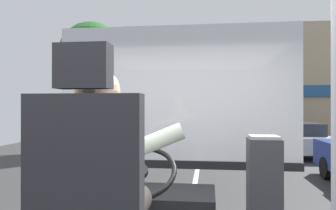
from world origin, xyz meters
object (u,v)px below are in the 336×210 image
parked_car_silver (296,138)px  handrail_pole (336,118)px  bus_driver (102,176)px  fare_box (264,202)px  parked_car_charcoal (271,128)px

parked_car_silver → handrail_pole: bearing=-103.3°
bus_driver → fare_box: 1.24m
handrail_pole → parked_car_silver: 11.33m
fare_box → parked_car_charcoal: bearing=79.4°
parked_car_silver → parked_car_charcoal: (0.06, 5.08, 0.00)m
handrail_pole → fare_box: 0.90m
bus_driver → handrail_pole: 1.16m
handrail_pole → parked_car_charcoal: (2.66, 16.04, -1.14)m
bus_driver → parked_car_charcoal: 16.69m
parked_car_silver → parked_car_charcoal: 5.08m
bus_driver → parked_car_silver: 11.79m
fare_box → bus_driver: bearing=-137.1°
handrail_pole → fare_box: handrail_pole is taller
bus_driver → parked_car_charcoal: size_ratio=0.18×
bus_driver → fare_box: size_ratio=0.86×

